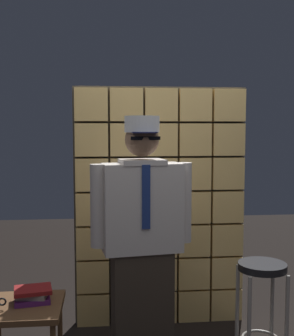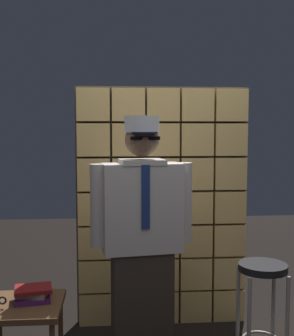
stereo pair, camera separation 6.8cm
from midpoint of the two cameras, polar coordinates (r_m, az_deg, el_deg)
glass_block_wall at (r=3.89m, az=1.28°, el=-5.16°), size 1.52×0.10×2.12m
standing_person at (r=3.12m, az=-1.27°, el=-9.42°), size 0.73×0.34×1.82m
bar_stool at (r=3.31m, az=14.08°, el=-15.24°), size 0.34×0.34×0.79m
side_table at (r=3.25m, az=-16.35°, el=-17.87°), size 0.52×0.52×0.55m
book_stack at (r=3.24m, az=-15.22°, el=-15.59°), size 0.28×0.23×0.10m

